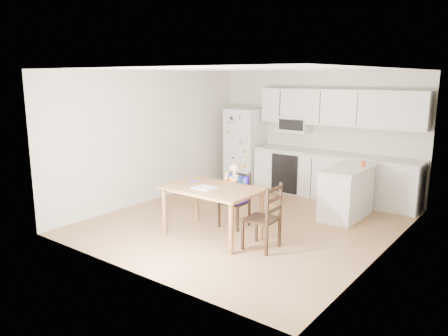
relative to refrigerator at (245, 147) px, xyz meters
name	(u,v)px	position (x,y,z in m)	size (l,w,h in m)	color
room	(265,145)	(1.55, -1.67, 0.40)	(4.52, 5.01, 2.51)	#956842
refrigerator	(245,147)	(0.00, 0.00, 0.00)	(0.72, 0.70, 1.70)	silver
kitchen_run	(333,155)	(2.05, 0.09, 0.03)	(3.37, 0.62, 2.15)	silver
kitchen_island	(346,192)	(2.76, -0.94, -0.41)	(0.62, 1.19, 0.88)	silver
red_cup	(363,164)	(2.94, -0.69, 0.08)	(0.08, 0.08, 0.10)	#CD4628
dining_table	(212,194)	(1.52, -3.07, -0.18)	(1.44, 0.93, 0.77)	brown
napkin	(205,188)	(1.47, -3.17, -0.07)	(0.33, 0.28, 0.01)	silver
toddler_spoon	(193,181)	(1.05, -2.97, -0.07)	(0.02, 0.02, 0.12)	#281AB7
chair_booster	(236,188)	(1.51, -2.46, -0.22)	(0.41, 0.41, 1.04)	black
chair_side	(268,213)	(2.46, -3.02, -0.31)	(0.44, 0.44, 0.95)	black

